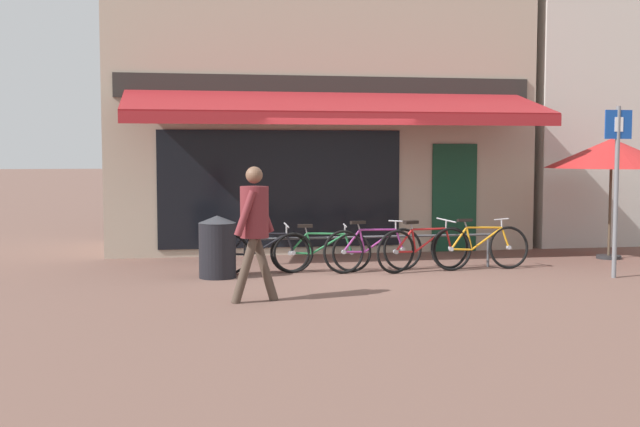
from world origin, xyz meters
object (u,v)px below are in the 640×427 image
(bicycle_black, at_px, (261,252))
(bicycle_purple, at_px, (373,249))
(bicycle_red, at_px, (424,248))
(pedestrian_adult, at_px, (254,219))
(cafe_parasol, at_px, (612,154))
(parking_sign, at_px, (617,174))
(bicycle_green, at_px, (321,251))
(bicycle_orange, at_px, (480,247))
(litter_bin, at_px, (217,247))

(bicycle_black, xyz_separation_m, bicycle_purple, (1.81, -0.11, 0.02))
(bicycle_red, relative_size, pedestrian_adult, 0.98)
(cafe_parasol, bearing_deg, parking_sign, -118.17)
(bicycle_green, height_order, cafe_parasol, cafe_parasol)
(parking_sign, bearing_deg, bicycle_red, 156.94)
(bicycle_black, bearing_deg, bicycle_green, -0.79)
(bicycle_orange, relative_size, litter_bin, 1.80)
(bicycle_green, xyz_separation_m, parking_sign, (4.38, -1.34, 1.26))
(bicycle_red, bearing_deg, pedestrian_adult, -161.23)
(bicycle_red, height_order, parking_sign, parking_sign)
(bicycle_orange, height_order, parking_sign, parking_sign)
(bicycle_purple, xyz_separation_m, litter_bin, (-2.52, -0.15, 0.11))
(bicycle_purple, bearing_deg, parking_sign, -29.12)
(bicycle_red, bearing_deg, cafe_parasol, -3.62)
(bicycle_green, height_order, bicycle_orange, bicycle_orange)
(bicycle_orange, distance_m, pedestrian_adult, 4.56)
(bicycle_red, distance_m, litter_bin, 3.34)
(bicycle_orange, distance_m, litter_bin, 4.32)
(bicycle_red, height_order, pedestrian_adult, pedestrian_adult)
(bicycle_black, height_order, pedestrian_adult, pedestrian_adult)
(pedestrian_adult, bearing_deg, bicycle_purple, 56.41)
(bicycle_orange, bearing_deg, pedestrian_adult, -154.33)
(bicycle_green, distance_m, bicycle_red, 1.68)
(bicycle_purple, relative_size, litter_bin, 1.79)
(bicycle_black, bearing_deg, bicycle_red, -4.19)
(bicycle_red, height_order, litter_bin, litter_bin)
(bicycle_green, height_order, bicycle_purple, bicycle_purple)
(litter_bin, relative_size, parking_sign, 0.37)
(bicycle_green, xyz_separation_m, bicycle_orange, (2.65, -0.15, 0.03))
(pedestrian_adult, xyz_separation_m, cafe_parasol, (6.77, 3.04, 0.84))
(bicycle_green, distance_m, parking_sign, 4.75)
(litter_bin, bearing_deg, bicycle_red, 0.77)
(bicycle_red, height_order, bicycle_orange, bicycle_orange)
(bicycle_black, bearing_deg, pedestrian_adult, -97.77)
(pedestrian_adult, height_order, litter_bin, pedestrian_adult)
(bicycle_purple, height_order, litter_bin, litter_bin)
(bicycle_black, xyz_separation_m, cafe_parasol, (6.44, 0.70, 1.55))
(bicycle_orange, relative_size, pedestrian_adult, 0.98)
(bicycle_black, distance_m, pedestrian_adult, 2.48)
(litter_bin, distance_m, cafe_parasol, 7.35)
(bicycle_purple, xyz_separation_m, parking_sign, (3.53, -1.25, 1.23))
(bicycle_black, distance_m, bicycle_purple, 1.81)
(parking_sign, bearing_deg, bicycle_green, 162.95)
(bicycle_black, distance_m, parking_sign, 5.65)
(bicycle_purple, height_order, cafe_parasol, cafe_parasol)
(bicycle_orange, bearing_deg, bicycle_red, 179.20)
(bicycle_red, relative_size, parking_sign, 0.66)
(bicycle_black, height_order, litter_bin, litter_bin)
(pedestrian_adult, distance_m, litter_bin, 2.20)
(bicycle_green, relative_size, litter_bin, 1.69)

